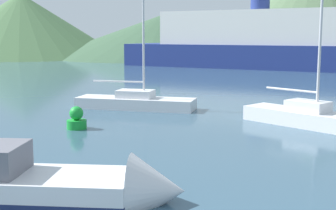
{
  "coord_description": "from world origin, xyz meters",
  "views": [
    {
      "loc": [
        5.46,
        -4.44,
        4.14
      ],
      "look_at": [
        -0.8,
        14.0,
        1.2
      ],
      "focal_mm": 50.0,
      "sensor_mm": 36.0,
      "label": 1
    }
  ],
  "objects_px": {
    "motorboat_near": "(18,183)",
    "sailboat_inner": "(136,101)",
    "sailboat_middle": "(308,115)",
    "ferry_distant": "(259,43)",
    "buoy_marker": "(77,120)"
  },
  "relations": [
    {
      "from": "sailboat_inner",
      "to": "ferry_distant",
      "type": "distance_m",
      "value": 36.27
    },
    {
      "from": "buoy_marker",
      "to": "ferry_distant",
      "type": "bearing_deg",
      "value": 87.1
    },
    {
      "from": "sailboat_inner",
      "to": "motorboat_near",
      "type": "bearing_deg",
      "value": -83.02
    },
    {
      "from": "sailboat_inner",
      "to": "buoy_marker",
      "type": "xyz_separation_m",
      "value": [
        -0.3,
        -6.05,
        -0.05
      ]
    },
    {
      "from": "ferry_distant",
      "to": "buoy_marker",
      "type": "height_order",
      "value": "ferry_distant"
    },
    {
      "from": "sailboat_middle",
      "to": "sailboat_inner",
      "type": "bearing_deg",
      "value": -163.7
    },
    {
      "from": "motorboat_near",
      "to": "sailboat_inner",
      "type": "distance_m",
      "value": 14.71
    },
    {
      "from": "ferry_distant",
      "to": "sailboat_inner",
      "type": "bearing_deg",
      "value": -83.74
    },
    {
      "from": "sailboat_inner",
      "to": "sailboat_middle",
      "type": "relative_size",
      "value": 0.96
    },
    {
      "from": "sailboat_middle",
      "to": "ferry_distant",
      "type": "relative_size",
      "value": 0.31
    },
    {
      "from": "sailboat_inner",
      "to": "ferry_distant",
      "type": "bearing_deg",
      "value": 83.0
    },
    {
      "from": "sailboat_middle",
      "to": "buoy_marker",
      "type": "relative_size",
      "value": 10.88
    },
    {
      "from": "sailboat_inner",
      "to": "buoy_marker",
      "type": "relative_size",
      "value": 10.43
    },
    {
      "from": "motorboat_near",
      "to": "sailboat_middle",
      "type": "height_order",
      "value": "sailboat_middle"
    },
    {
      "from": "sailboat_middle",
      "to": "buoy_marker",
      "type": "distance_m",
      "value": 10.44
    }
  ]
}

